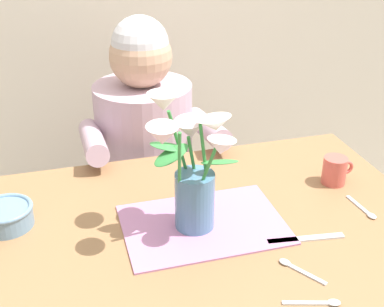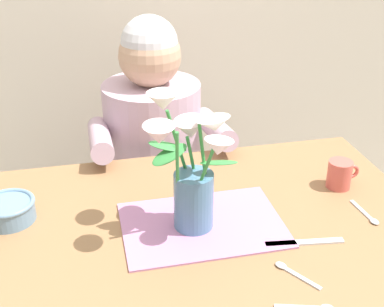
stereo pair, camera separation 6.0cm
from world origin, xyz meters
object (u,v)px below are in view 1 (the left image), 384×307
at_px(seated_person, 146,173).
at_px(tea_cup, 335,170).
at_px(dinner_knife, 306,239).
at_px(ceramic_bowl, 6,215).
at_px(flower_vase, 191,169).

bearing_deg(seated_person, tea_cup, -50.61).
xyz_separation_m(seated_person, dinner_knife, (0.25, -0.74, 0.18)).
xyz_separation_m(seated_person, ceramic_bowl, (-0.44, -0.48, 0.21)).
xyz_separation_m(seated_person, flower_vase, (0.00, -0.62, 0.34)).
xyz_separation_m(ceramic_bowl, tea_cup, (0.89, -0.03, 0.01)).
xyz_separation_m(ceramic_bowl, dinner_knife, (0.69, -0.26, -0.03)).
xyz_separation_m(flower_vase, ceramic_bowl, (-0.44, 0.13, -0.14)).
bearing_deg(ceramic_bowl, seated_person, 47.62).
bearing_deg(flower_vase, ceramic_bowl, 163.32).
distance_m(seated_person, flower_vase, 0.71).
relative_size(seated_person, ceramic_bowl, 8.35).
bearing_deg(tea_cup, flower_vase, -167.44).
xyz_separation_m(flower_vase, tea_cup, (0.45, 0.10, -0.13)).
height_order(ceramic_bowl, dinner_knife, ceramic_bowl).
height_order(dinner_knife, tea_cup, tea_cup).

